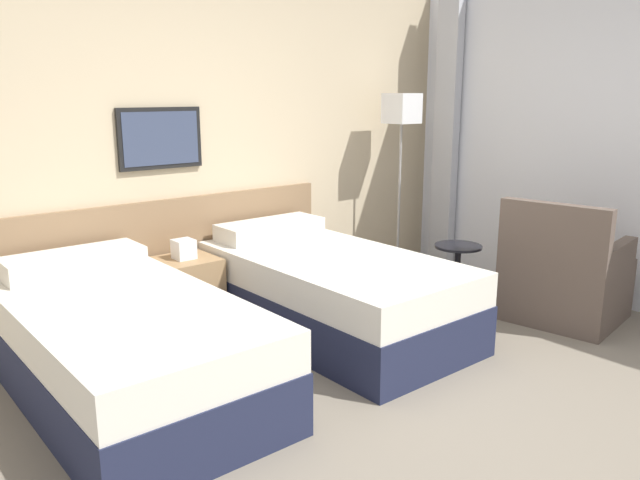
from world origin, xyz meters
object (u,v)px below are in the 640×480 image
bed_near_door (125,346)px  nightstand (186,292)px  floor_lamp (401,122)px  side_table (457,265)px  bed_near_window (332,292)px  armchair (564,281)px

bed_near_door → nightstand: 1.07m
bed_near_door → floor_lamp: (2.93, 0.66, 1.14)m
nightstand → side_table: bearing=-28.3°
bed_near_door → nightstand: (0.77, 0.74, -0.02)m
bed_near_window → side_table: (1.09, -0.26, 0.06)m
nightstand → armchair: (2.27, -1.68, 0.03)m
bed_near_door → side_table: (2.63, -0.26, 0.06)m
armchair → floor_lamp: bearing=-4.8°
bed_near_door → bed_near_window: 1.54m
bed_near_window → floor_lamp: bearing=25.4°
bed_near_door → nightstand: size_ratio=3.03×
bed_near_window → nightstand: 1.07m
floor_lamp → armchair: (0.12, -1.60, -1.13)m
bed_near_door → floor_lamp: floor_lamp is taller
floor_lamp → armchair: floor_lamp is taller
bed_near_window → armchair: size_ratio=2.15×
nightstand → floor_lamp: size_ratio=0.39×
armchair → nightstand: bearing=44.6°
side_table → nightstand: bearing=151.7°
floor_lamp → armchair: size_ratio=1.80×
floor_lamp → side_table: size_ratio=3.25×
floor_lamp → side_table: floor_lamp is taller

